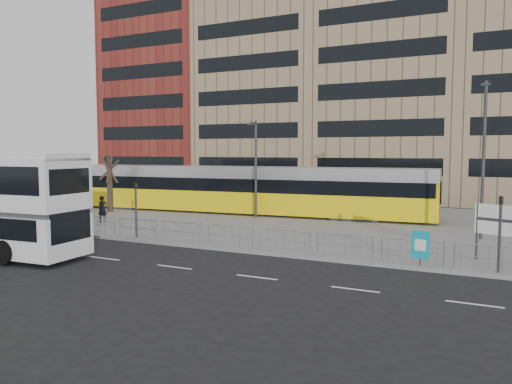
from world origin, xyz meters
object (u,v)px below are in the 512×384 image
at_px(station_sign, 500,223).
at_px(traffic_light_west, 136,203).
at_px(tram, 231,190).
at_px(traffic_light_east, 500,224).
at_px(ad_panel, 420,246).
at_px(lamp_post_west, 255,164).
at_px(bare_tree, 109,152).
at_px(lamp_post_east, 484,154).
at_px(pedestrian, 103,209).

bearing_deg(station_sign, traffic_light_west, -151.97).
bearing_deg(tram, traffic_light_east, -36.93).
relative_size(ad_panel, traffic_light_west, 0.47).
relative_size(lamp_post_west, bare_tree, 1.06).
distance_m(traffic_light_east, lamp_post_west, 19.42).
height_order(tram, ad_panel, tram).
bearing_deg(tram, station_sign, -32.74).
bearing_deg(station_sign, lamp_post_east, 120.85).
xyz_separation_m(ad_panel, pedestrian, (-21.63, 3.98, 0.05)).
bearing_deg(tram, bare_tree, -162.16).
bearing_deg(pedestrian, bare_tree, 55.10).
bearing_deg(traffic_light_east, lamp_post_east, 107.19).
height_order(traffic_light_west, traffic_light_east, same).
bearing_deg(traffic_light_west, pedestrian, 141.45).
bearing_deg(tram, lamp_post_west, -34.88).
xyz_separation_m(tram, ad_panel, (16.27, -12.52, -0.99)).
distance_m(pedestrian, lamp_post_east, 24.39).
relative_size(traffic_light_west, traffic_light_east, 1.00).
distance_m(ad_panel, traffic_light_west, 15.49).
height_order(tram, bare_tree, bare_tree).
distance_m(pedestrian, lamp_post_west, 11.21).
distance_m(pedestrian, bare_tree, 7.28).
distance_m(lamp_post_east, bare_tree, 27.50).
bearing_deg(lamp_post_west, pedestrian, -141.79).
distance_m(traffic_light_west, traffic_light_east, 18.49).
height_order(pedestrian, lamp_post_east, lamp_post_east).
xyz_separation_m(tram, pedestrian, (-5.36, -8.54, -0.94)).
bearing_deg(lamp_post_west, tram, 149.26).
distance_m(ad_panel, traffic_light_east, 3.23).
relative_size(tram, traffic_light_west, 10.14).
height_order(lamp_post_west, bare_tree, lamp_post_west).
bearing_deg(pedestrian, station_sign, -77.30).
distance_m(station_sign, traffic_light_west, 18.59).
height_order(traffic_light_east, bare_tree, bare_tree).
height_order(tram, traffic_light_west, tram).
height_order(traffic_light_west, lamp_post_west, lamp_post_west).
relative_size(ad_panel, bare_tree, 0.22).
distance_m(tram, bare_tree, 10.28).
distance_m(ad_panel, pedestrian, 21.99).
bearing_deg(lamp_post_east, traffic_light_east, -83.37).
bearing_deg(station_sign, tram, 173.54).
bearing_deg(traffic_light_east, station_sign, 100.42).
height_order(tram, station_sign, tram).
bearing_deg(bare_tree, lamp_post_east, -1.45).
distance_m(ad_panel, lamp_post_west, 17.20).
bearing_deg(station_sign, traffic_light_east, -68.00).
bearing_deg(ad_panel, pedestrian, -178.89).
bearing_deg(lamp_post_east, lamp_post_west, 170.61).
height_order(traffic_light_east, lamp_post_east, lamp_post_east).
distance_m(traffic_light_east, bare_tree, 29.88).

